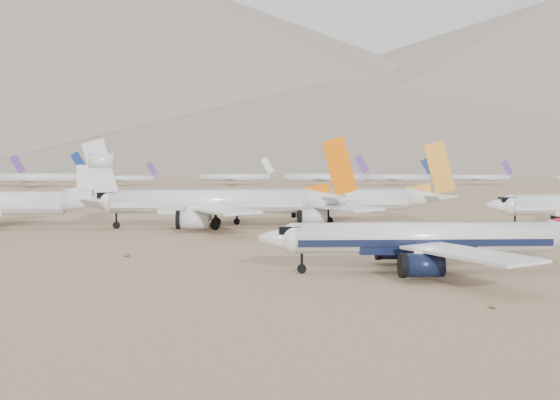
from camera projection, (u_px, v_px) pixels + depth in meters
name	position (u px, v px, depth m)	size (l,w,h in m)	color
ground	(344.00, 269.00, 102.16)	(7000.00, 7000.00, 0.00)	#7C6248
main_airliner	(439.00, 239.00, 98.83)	(44.05, 43.03, 15.55)	silver
row2_gold_tail	(330.00, 201.00, 172.44)	(52.33, 51.18, 18.63)	silver
row2_orange_tail	(219.00, 202.00, 162.04)	(53.92, 52.74, 19.23)	silver
distant_storage_row	(346.00, 177.00, 425.67)	(631.43, 65.97, 16.19)	silver
mountain_range	(278.00, 80.00, 1739.40)	(7354.00, 3024.00, 470.00)	slate
desert_scrub	(382.00, 314.00, 71.09)	(261.14, 121.67, 0.63)	brown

